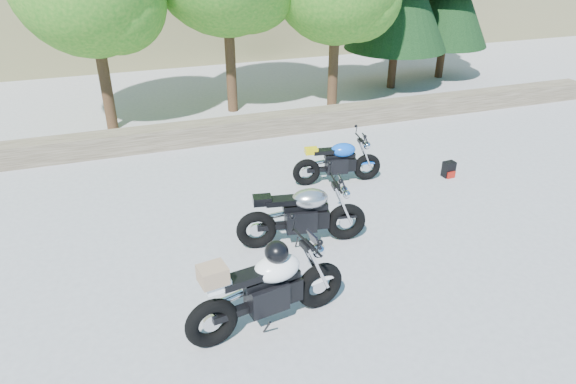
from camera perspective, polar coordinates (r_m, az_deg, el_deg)
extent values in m
plane|color=gray|center=(8.13, 0.96, -8.02)|extent=(90.00, 90.00, 0.00)
cube|color=brown|center=(12.74, -7.48, 6.80)|extent=(22.00, 0.55, 0.50)
cylinder|color=#382314|center=(13.79, -19.82, 12.55)|extent=(0.28, 0.28, 3.02)
sphere|color=#1E7119|center=(13.20, -18.69, 19.35)|extent=(2.38, 2.38, 2.38)
cylinder|color=#382314|center=(14.47, -6.46, 15.31)|extent=(0.28, 0.28, 3.36)
cylinder|color=#382314|center=(14.82, 5.10, 14.78)|extent=(0.28, 0.28, 2.91)
cylinder|color=#382314|center=(17.10, 11.67, 14.79)|extent=(0.26, 0.26, 2.16)
cylinder|color=#382314|center=(18.79, 16.75, 14.97)|extent=(0.26, 0.26, 1.92)
torus|color=black|center=(8.62, 6.47, -3.31)|extent=(0.69, 0.27, 0.67)
torus|color=black|center=(8.36, -3.51, -4.23)|extent=(0.69, 0.27, 0.67)
cylinder|color=silver|center=(8.62, 6.47, -3.31)|extent=(0.23, 0.08, 0.23)
cylinder|color=silver|center=(8.36, -3.51, -4.23)|extent=(0.23, 0.08, 0.23)
cube|color=black|center=(8.39, 1.43, -3.06)|extent=(0.54, 0.39, 0.38)
cube|color=black|center=(8.29, 1.94, -1.65)|extent=(0.75, 0.28, 0.10)
ellipsoid|color=#B4B3B8|center=(8.23, 2.45, -0.72)|extent=(0.66, 0.49, 0.32)
cube|color=black|center=(8.15, -0.70, -0.98)|extent=(0.55, 0.31, 0.09)
cube|color=black|center=(8.10, -2.89, -0.91)|extent=(0.32, 0.25, 0.14)
cylinder|color=black|center=(8.21, 5.34, 0.99)|extent=(0.14, 0.68, 0.03)
sphere|color=silver|center=(8.33, 6.39, -0.01)|extent=(0.19, 0.19, 0.19)
torus|color=black|center=(7.15, 3.53, -10.31)|extent=(0.72, 0.29, 0.70)
torus|color=black|center=(6.64, -8.47, -14.20)|extent=(0.72, 0.29, 0.70)
cylinder|color=silver|center=(7.15, 3.53, -10.31)|extent=(0.24, 0.08, 0.24)
cylinder|color=silver|center=(6.64, -8.47, -14.20)|extent=(0.24, 0.08, 0.24)
cube|color=black|center=(6.77, -2.39, -11.45)|extent=(0.57, 0.41, 0.39)
cube|color=black|center=(6.64, -1.83, -9.66)|extent=(0.78, 0.30, 0.11)
ellipsoid|color=white|center=(6.58, -1.25, -8.41)|extent=(0.69, 0.52, 0.33)
cube|color=black|center=(6.42, -5.11, -9.58)|extent=(0.58, 0.33, 0.10)
cube|color=white|center=(6.30, -7.89, -10.07)|extent=(0.34, 0.27, 0.14)
cylinder|color=black|center=(6.61, 2.10, -5.59)|extent=(0.15, 0.72, 0.03)
sphere|color=silver|center=(6.79, 3.36, -6.51)|extent=(0.20, 0.20, 0.20)
ellipsoid|color=black|center=(6.44, -1.27, -6.69)|extent=(0.35, 0.37, 0.29)
cube|color=#8E7052|center=(6.20, -8.36, -9.06)|extent=(0.37, 0.33, 0.22)
torus|color=black|center=(10.72, 8.77, 2.77)|extent=(0.58, 0.22, 0.57)
torus|color=black|center=(10.37, 2.06, 2.21)|extent=(0.58, 0.22, 0.57)
cylinder|color=silver|center=(10.72, 8.77, 2.77)|extent=(0.20, 0.06, 0.20)
cylinder|color=silver|center=(10.37, 2.06, 2.21)|extent=(0.20, 0.06, 0.20)
cube|color=black|center=(10.48, 5.40, 3.02)|extent=(0.46, 0.32, 0.32)
cube|color=black|center=(10.42, 5.78, 4.03)|extent=(0.64, 0.22, 0.09)
ellipsoid|color=blue|center=(10.38, 6.14, 4.68)|extent=(0.55, 0.41, 0.27)
cube|color=black|center=(10.28, 4.04, 4.53)|extent=(0.47, 0.25, 0.08)
cube|color=yellow|center=(10.20, 2.59, 4.60)|extent=(0.27, 0.21, 0.12)
cylinder|color=black|center=(10.41, 8.09, 5.85)|extent=(0.11, 0.59, 0.03)
sphere|color=silver|center=(10.52, 8.77, 5.13)|extent=(0.16, 0.16, 0.16)
cube|color=black|center=(11.30, 17.42, 2.44)|extent=(0.26, 0.19, 0.33)
cube|color=#A5180D|center=(11.26, 17.69, 1.81)|extent=(0.19, 0.05, 0.14)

